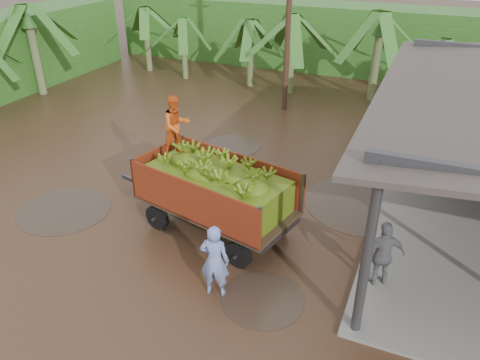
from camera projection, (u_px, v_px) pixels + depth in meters
name	position (u px, v px, depth m)	size (l,w,h in m)	color
ground	(207.00, 197.00, 14.55)	(100.00, 100.00, 0.00)	black
hedge_north	(297.00, 34.00, 27.29)	(22.00, 3.00, 3.60)	#2D661E
banana_trailer	(215.00, 189.00, 12.35)	(5.96, 2.96, 3.60)	#A53117
man_blue	(215.00, 261.00, 10.33)	(0.66, 0.44, 1.82)	#738CD3
man_grey	(383.00, 255.00, 10.57)	(1.02, 0.42, 1.74)	slate
utility_pole	(289.00, 16.00, 19.49)	(1.20, 0.24, 8.08)	#47301E
banana_plants	(181.00, 66.00, 20.80)	(24.53, 20.58, 4.38)	#2D661E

